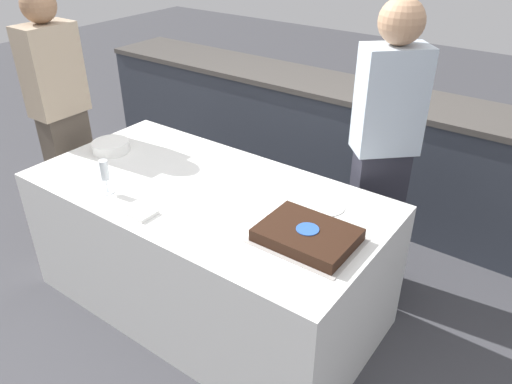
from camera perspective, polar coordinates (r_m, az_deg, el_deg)
The scene contains 10 objects.
ground_plane at distance 3.10m, azimuth -5.18°, elevation -12.22°, with size 14.00×14.00×0.00m, color #424247.
back_counter at distance 3.95m, azimuth 9.50°, elevation 5.56°, with size 4.40×0.58×0.92m.
dining_table at distance 2.85m, azimuth -5.53°, elevation -6.46°, with size 1.94×0.98×0.77m.
cake at distance 2.23m, azimuth 5.87°, elevation -4.93°, with size 0.46×0.35×0.07m.
plate_stack at distance 3.15m, azimuth -16.26°, elevation 5.02°, with size 0.22×0.22×0.06m.
wine_glass at distance 2.65m, azimuth -16.92°, elevation 2.20°, with size 0.07×0.07×0.18m.
side_plate_near_cake at distance 2.50m, azimuth 8.01°, elevation -1.66°, with size 0.18×0.18×0.00m.
utensil_pile at distance 2.48m, azimuth -13.18°, elevation -2.20°, with size 0.16×0.12×0.02m.
person_cutting_cake at distance 2.80m, azimuth 14.33°, elevation 4.53°, with size 0.38×0.37×1.71m.
person_seated_left at distance 3.43m, azimuth -21.26°, elevation 7.68°, with size 0.20×0.33×1.68m.
Camera 1 is at (1.56, -1.68, 2.08)m, focal length 35.00 mm.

